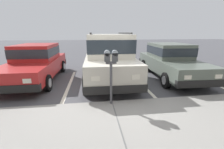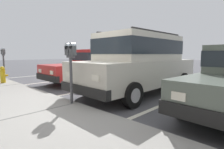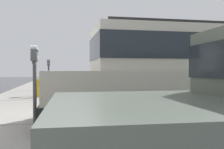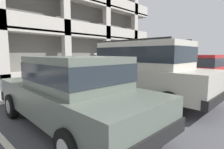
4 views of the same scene
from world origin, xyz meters
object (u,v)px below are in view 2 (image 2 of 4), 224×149
(silver_suv, at_px, (139,62))
(parking_meter_near, at_px, (71,59))
(dark_hatchback, at_px, (92,65))
(fire_hydrant, at_px, (3,75))
(parking_meter_far, at_px, (3,56))

(silver_suv, relative_size, parking_meter_near, 3.24)
(silver_suv, relative_size, dark_hatchback, 1.07)
(silver_suv, height_order, parking_meter_near, silver_suv)
(dark_hatchback, distance_m, fire_hydrant, 3.88)
(parking_meter_near, bearing_deg, silver_suv, -94.59)
(parking_meter_far, bearing_deg, silver_suv, -157.26)
(fire_hydrant, bearing_deg, silver_suv, -150.58)
(fire_hydrant, bearing_deg, dark_hatchback, -120.50)
(dark_hatchback, height_order, parking_meter_far, parking_meter_far)
(silver_suv, distance_m, parking_meter_far, 6.57)
(parking_meter_near, xyz_separation_m, parking_meter_far, (5.85, -0.02, 0.01))
(silver_suv, xyz_separation_m, parking_meter_far, (6.05, 2.54, 0.15))
(parking_meter_near, height_order, fire_hydrant, parking_meter_near)
(parking_meter_far, bearing_deg, fire_hydrant, 162.55)
(silver_suv, bearing_deg, dark_hatchback, -7.74)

